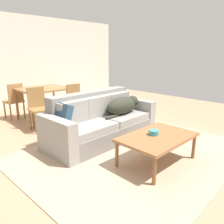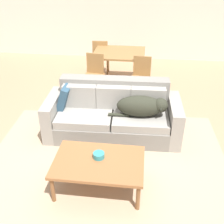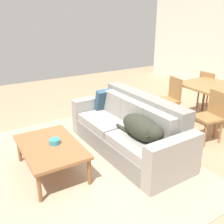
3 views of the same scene
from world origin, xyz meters
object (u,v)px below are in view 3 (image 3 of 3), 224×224
object	(u,v)px
bowl_on_coffee_table	(55,142)
couch	(131,131)
dining_chair_far_left	(208,89)
dining_chair_near_right	(211,114)
throw_pillow_by_left_arm	(106,100)
dog_on_left_cushion	(143,128)
dining_table	(212,89)
coffee_table	(51,148)
dining_chair_near_left	(170,98)

from	to	relation	value
bowl_on_coffee_table	couch	bearing A→B (deg)	88.27
dining_chair_far_left	dining_chair_near_right	bearing A→B (deg)	128.57
throw_pillow_by_left_arm	bowl_on_coffee_table	distance (m)	1.47
dog_on_left_cushion	dining_chair_near_right	world-z (taller)	dining_chair_near_right
dining_table	dining_chair_far_left	world-z (taller)	dining_chair_far_left
dining_table	dining_chair_near_right	size ratio (longest dim) A/B	1.28
coffee_table	dog_on_left_cushion	bearing A→B (deg)	66.25
couch	throw_pillow_by_left_arm	xyz separation A→B (m)	(-0.80, 0.02, 0.28)
dining_chair_near_left	coffee_table	bearing A→B (deg)	-72.05
coffee_table	dining_chair_far_left	world-z (taller)	dining_chair_far_left
dining_chair_near_left	dining_chair_near_right	size ratio (longest dim) A/B	1.03
dining_chair_far_left	throw_pillow_by_left_arm	bearing A→B (deg)	82.48
coffee_table	dining_table	xyz separation A→B (m)	(-0.07, 3.24, 0.31)
dog_on_left_cushion	dining_chair_near_left	world-z (taller)	dining_chair_near_left
dog_on_left_cushion	bowl_on_coffee_table	xyz separation A→B (m)	(-0.52, -1.09, -0.15)
dining_table	dining_chair_near_left	distance (m)	0.80
coffee_table	dining_table	world-z (taller)	dining_table
bowl_on_coffee_table	dining_table	distance (m)	3.19
dining_chair_near_right	coffee_table	bearing A→B (deg)	-93.22
throw_pillow_by_left_arm	dining_chair_near_left	xyz separation A→B (m)	(0.24, 1.30, -0.11)
coffee_table	dining_table	size ratio (longest dim) A/B	1.01
dining_chair_near_right	dining_chair_far_left	size ratio (longest dim) A/B	0.99
dog_on_left_cushion	dining_table	distance (m)	2.17
couch	coffee_table	xyz separation A→B (m)	(-0.03, -1.29, 0.05)
throw_pillow_by_left_arm	dining_chair_far_left	world-z (taller)	dining_chair_far_left
coffee_table	dining_table	bearing A→B (deg)	91.22
dining_table	dining_chair_near_left	xyz separation A→B (m)	(-0.46, -0.63, -0.19)
coffee_table	throw_pillow_by_left_arm	bearing A→B (deg)	120.58
dog_on_left_cushion	dining_chair_near_right	bearing A→B (deg)	90.56
couch	dining_table	xyz separation A→B (m)	(-0.10, 1.95, 0.36)
throw_pillow_by_left_arm	dining_table	size ratio (longest dim) A/B	0.36
dining_chair_near_left	dog_on_left_cushion	bearing A→B (deg)	-48.08
dog_on_left_cushion	dining_chair_far_left	size ratio (longest dim) A/B	1.04
dining_table	throw_pillow_by_left_arm	bearing A→B (deg)	-110.00
couch	dog_on_left_cushion	distance (m)	0.56
dining_chair_near_right	dining_chair_near_left	bearing A→B (deg)	-171.91
dog_on_left_cushion	dining_table	xyz separation A→B (m)	(-0.58, 2.09, 0.09)
coffee_table	dining_table	distance (m)	3.26
throw_pillow_by_left_arm	dining_chair_near_left	world-z (taller)	dining_chair_near_left
throw_pillow_by_left_arm	dining_table	world-z (taller)	throw_pillow_by_left_arm
bowl_on_coffee_table	dining_chair_near_right	distance (m)	2.61
dog_on_left_cushion	dining_table	size ratio (longest dim) A/B	0.82
dining_table	dining_chair_near_right	bearing A→B (deg)	-49.71
throw_pillow_by_left_arm	dining_chair_near_right	distance (m)	1.81
throw_pillow_by_left_arm	dining_chair_far_left	xyz separation A→B (m)	(0.20, 2.48, -0.13)
bowl_on_coffee_table	dining_chair_near_left	world-z (taller)	dining_chair_near_left
dining_table	dining_chair_near_right	xyz separation A→B (m)	(0.51, -0.60, -0.21)
dining_table	dining_chair_far_left	size ratio (longest dim) A/B	1.27
bowl_on_coffee_table	dining_chair_near_right	bearing A→B (deg)	80.15
dining_table	dining_chair_near_left	world-z (taller)	dining_chair_near_left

